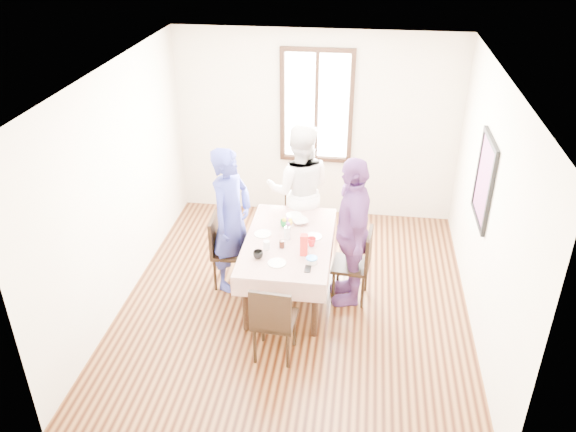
# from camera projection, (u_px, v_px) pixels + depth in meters

# --- Properties ---
(ground) EXTENTS (4.50, 4.50, 0.00)m
(ground) POSITION_uv_depth(u_px,v_px,m) (296.00, 299.00, 6.89)
(ground) COLOR black
(ground) RESTS_ON ground
(back_wall) EXTENTS (4.00, 0.00, 4.00)m
(back_wall) POSITION_uv_depth(u_px,v_px,m) (316.00, 127.00, 8.19)
(back_wall) COLOR beige
(back_wall) RESTS_ON ground
(right_wall) EXTENTS (0.00, 4.50, 4.50)m
(right_wall) POSITION_uv_depth(u_px,v_px,m) (488.00, 210.00, 6.00)
(right_wall) COLOR beige
(right_wall) RESTS_ON ground
(window_frame) EXTENTS (1.02, 0.06, 1.62)m
(window_frame) POSITION_uv_depth(u_px,v_px,m) (317.00, 106.00, 8.03)
(window_frame) COLOR black
(window_frame) RESTS_ON back_wall
(window_pane) EXTENTS (0.90, 0.02, 1.50)m
(window_pane) POSITION_uv_depth(u_px,v_px,m) (317.00, 106.00, 8.04)
(window_pane) COLOR white
(window_pane) RESTS_ON back_wall
(art_poster) EXTENTS (0.04, 0.76, 0.96)m
(art_poster) POSITION_uv_depth(u_px,v_px,m) (485.00, 180.00, 6.17)
(art_poster) COLOR red
(art_poster) RESTS_ON right_wall
(dining_table) EXTENTS (0.87, 1.52, 0.75)m
(dining_table) POSITION_uv_depth(u_px,v_px,m) (289.00, 268.00, 6.80)
(dining_table) COLOR black
(dining_table) RESTS_ON ground
(tablecloth) EXTENTS (0.99, 1.64, 0.01)m
(tablecloth) POSITION_uv_depth(u_px,v_px,m) (289.00, 240.00, 6.62)
(tablecloth) COLOR #5C150B
(tablecloth) RESTS_ON dining_table
(chair_left) EXTENTS (0.44, 0.44, 0.91)m
(chair_left) POSITION_uv_depth(u_px,v_px,m) (231.00, 251.00, 6.97)
(chair_left) COLOR black
(chair_left) RESTS_ON ground
(chair_right) EXTENTS (0.46, 0.46, 0.91)m
(chair_right) POSITION_uv_depth(u_px,v_px,m) (351.00, 265.00, 6.72)
(chair_right) COLOR black
(chair_right) RESTS_ON ground
(chair_far) EXTENTS (0.44, 0.44, 0.91)m
(chair_far) POSITION_uv_depth(u_px,v_px,m) (299.00, 219.00, 7.67)
(chair_far) COLOR black
(chair_far) RESTS_ON ground
(chair_near) EXTENTS (0.45, 0.45, 0.91)m
(chair_near) POSITION_uv_depth(u_px,v_px,m) (275.00, 319.00, 5.86)
(chair_near) COLOR black
(chair_near) RESTS_ON ground
(person_left) EXTENTS (0.64, 0.76, 1.78)m
(person_left) POSITION_uv_depth(u_px,v_px,m) (230.00, 220.00, 6.76)
(person_left) COLOR navy
(person_left) RESTS_ON ground
(person_far) EXTENTS (0.91, 0.73, 1.78)m
(person_far) POSITION_uv_depth(u_px,v_px,m) (299.00, 190.00, 7.45)
(person_far) COLOR white
(person_far) RESTS_ON ground
(person_right) EXTENTS (0.59, 1.11, 1.80)m
(person_right) POSITION_uv_depth(u_px,v_px,m) (351.00, 232.00, 6.51)
(person_right) COLOR #633573
(person_right) RESTS_ON ground
(mug_black) EXTENTS (0.13, 0.13, 0.09)m
(mug_black) POSITION_uv_depth(u_px,v_px,m) (258.00, 255.00, 6.26)
(mug_black) COLOR black
(mug_black) RESTS_ON tablecloth
(mug_flag) EXTENTS (0.12, 0.12, 0.10)m
(mug_flag) POSITION_uv_depth(u_px,v_px,m) (312.00, 242.00, 6.48)
(mug_flag) COLOR red
(mug_flag) RESTS_ON tablecloth
(mug_green) EXTENTS (0.16, 0.16, 0.09)m
(mug_green) POSITION_uv_depth(u_px,v_px,m) (285.00, 223.00, 6.86)
(mug_green) COLOR #0C7226
(mug_green) RESTS_ON tablecloth
(serving_bowl) EXTENTS (0.24, 0.24, 0.05)m
(serving_bowl) POSITION_uv_depth(u_px,v_px,m) (300.00, 221.00, 6.94)
(serving_bowl) COLOR white
(serving_bowl) RESTS_ON tablecloth
(juice_carton) EXTENTS (0.08, 0.08, 0.25)m
(juice_carton) POSITION_uv_depth(u_px,v_px,m) (304.00, 245.00, 6.28)
(juice_carton) COLOR red
(juice_carton) RESTS_ON tablecloth
(butter_tub) EXTENTS (0.11, 0.11, 0.06)m
(butter_tub) POSITION_uv_depth(u_px,v_px,m) (312.00, 261.00, 6.18)
(butter_tub) COLOR white
(butter_tub) RESTS_ON tablecloth
(jam_jar) EXTENTS (0.06, 0.06, 0.09)m
(jam_jar) POSITION_uv_depth(u_px,v_px,m) (282.00, 244.00, 6.45)
(jam_jar) COLOR black
(jam_jar) RESTS_ON tablecloth
(drinking_glass) EXTENTS (0.07, 0.07, 0.10)m
(drinking_glass) POSITION_uv_depth(u_px,v_px,m) (267.00, 245.00, 6.41)
(drinking_glass) COLOR silver
(drinking_glass) RESTS_ON tablecloth
(smartphone) EXTENTS (0.07, 0.13, 0.01)m
(smartphone) POSITION_uv_depth(u_px,v_px,m) (308.00, 269.00, 6.09)
(smartphone) COLOR black
(smartphone) RESTS_ON tablecloth
(flower_vase) EXTENTS (0.07, 0.07, 0.15)m
(flower_vase) POSITION_uv_depth(u_px,v_px,m) (287.00, 233.00, 6.61)
(flower_vase) COLOR silver
(flower_vase) RESTS_ON tablecloth
(plate_left) EXTENTS (0.20, 0.20, 0.01)m
(plate_left) POSITION_uv_depth(u_px,v_px,m) (263.00, 234.00, 6.72)
(plate_left) COLOR white
(plate_left) RESTS_ON tablecloth
(plate_right) EXTENTS (0.20, 0.20, 0.01)m
(plate_right) POSITION_uv_depth(u_px,v_px,m) (313.00, 237.00, 6.67)
(plate_right) COLOR white
(plate_right) RESTS_ON tablecloth
(plate_far) EXTENTS (0.20, 0.20, 0.01)m
(plate_far) POSITION_uv_depth(u_px,v_px,m) (294.00, 215.00, 7.12)
(plate_far) COLOR white
(plate_far) RESTS_ON tablecloth
(plate_near) EXTENTS (0.20, 0.20, 0.01)m
(plate_near) POSITION_uv_depth(u_px,v_px,m) (277.00, 263.00, 6.19)
(plate_near) COLOR white
(plate_near) RESTS_ON tablecloth
(butter_lid) EXTENTS (0.12, 0.12, 0.01)m
(butter_lid) POSITION_uv_depth(u_px,v_px,m) (312.00, 258.00, 6.17)
(butter_lid) COLOR blue
(butter_lid) RESTS_ON butter_tub
(flower_bunch) EXTENTS (0.09, 0.09, 0.10)m
(flower_bunch) POSITION_uv_depth(u_px,v_px,m) (287.00, 223.00, 6.55)
(flower_bunch) COLOR yellow
(flower_bunch) RESTS_ON flower_vase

